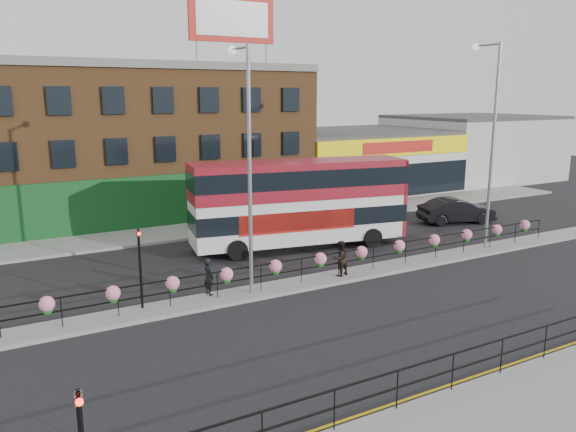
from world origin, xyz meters
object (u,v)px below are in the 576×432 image
double_decker_bus (300,195)px  lamp_column_west (247,150)px  pedestrian_b (340,258)px  car (457,211)px  lamp_column_east (490,128)px  pedestrian_a (209,276)px

double_decker_bus → lamp_column_west: lamp_column_west is taller
pedestrian_b → car: bearing=-168.1°
lamp_column_east → lamp_column_west: bearing=-178.8°
car → pedestrian_b: pedestrian_b is taller
double_decker_bus → lamp_column_east: 10.65m
double_decker_bus → pedestrian_a: double_decker_bus is taller
car → lamp_column_east: lamp_column_east is taller
lamp_column_west → lamp_column_east: 14.33m
double_decker_bus → lamp_column_west: 8.53m
car → lamp_column_west: size_ratio=0.52×
lamp_column_west → lamp_column_east: size_ratio=0.93×
pedestrian_a → lamp_column_west: 5.48m
pedestrian_a → car: bearing=-85.7°
double_decker_bus → lamp_column_east: lamp_column_east is taller
car → pedestrian_a: 20.18m
pedestrian_b → lamp_column_east: (9.74, 0.48, 5.61)m
double_decker_bus → pedestrian_b: size_ratio=7.42×
double_decker_bus → lamp_column_east: bearing=-31.0°
car → lamp_column_east: size_ratio=0.49×
pedestrian_a → lamp_column_west: lamp_column_west is taller
pedestrian_b → lamp_column_east: bearing=171.1°
car → pedestrian_b: bearing=129.9°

